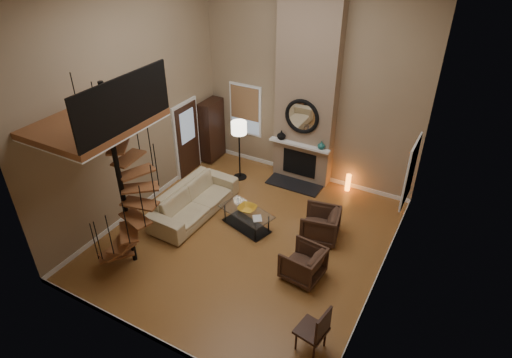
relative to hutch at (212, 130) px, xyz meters
The scene contains 32 objects.
ground 4.05m from the hutch, 44.90° to the right, with size 6.00×6.50×0.01m, color #AD7337.
back_wall 3.35m from the hutch, ahead, with size 6.00×0.02×5.50m, color #967F61.
front_wall 6.88m from the hutch, 65.19° to the right, with size 6.00×0.02×5.50m, color #967F61.
left_wall 3.32m from the hutch, 94.41° to the right, with size 0.02×6.50×5.50m, color #967F61.
right_wall 6.67m from the hutch, 25.63° to the right, with size 0.02×6.50×5.50m, color #967F61.
baseboard_back 2.96m from the hutch, ahead, with size 6.00×0.02×0.12m, color white.
baseboard_front 6.69m from the hutch, 65.15° to the right, with size 6.00×0.02×0.12m, color white.
baseboard_left 2.92m from the hutch, 94.21° to the right, with size 0.02×6.50×0.12m, color white.
baseboard_right 6.47m from the hutch, 25.67° to the right, with size 0.02×6.50×0.12m, color white.
chimney_breast 3.33m from the hutch, ahead, with size 1.60×0.38×5.50m, color #8B725A.
hearth 2.94m from the hutch, ahead, with size 1.50×0.60×0.04m, color black.
firebox 2.82m from the hutch, ahead, with size 0.95×0.02×0.72m, color black.
mantel 2.79m from the hutch, ahead, with size 1.70×0.18×0.06m, color white.
mirror_frame 2.96m from the hutch, ahead, with size 0.94×0.94×0.10m, color black.
mirror_disc 2.96m from the hutch, ahead, with size 0.80×0.80×0.01m, color white.
vase_left 2.26m from the hutch, ahead, with size 0.24×0.24×0.25m, color black.
vase_right 3.40m from the hutch, ahead, with size 0.20×0.20×0.21m, color #17534F.
window_back 1.20m from the hutch, 26.72° to the left, with size 1.02×0.06×1.52m.
window_right 5.85m from the hutch, ahead, with size 0.06×1.02×1.52m.
entry_door 1.00m from the hutch, 99.81° to the right, with size 0.10×1.05×2.16m.
loft 5.17m from the hutch, 80.80° to the right, with size 1.70×2.20×1.09m.
spiral_stair 4.75m from the hutch, 77.60° to the right, with size 1.47×1.47×4.06m.
hutch is the anchor object (origin of this frame).
sofa 2.86m from the hutch, 65.89° to the right, with size 2.52×0.99×0.74m, color #C6B489.
armchair_near 4.73m from the hutch, 23.94° to the right, with size 0.81×0.83×0.76m, color #442B1F.
armchair_far 5.57m from the hutch, 36.53° to the right, with size 0.76×0.79×0.72m, color #442B1F.
coffee_table 3.57m from the hutch, 43.49° to the right, with size 1.42×0.98×0.48m.
bowl 3.51m from the hutch, 42.89° to the right, with size 0.43×0.43×0.11m, color gold.
book 3.90m from the hutch, 41.53° to the right, with size 0.20×0.27×0.03m, color gray.
floor_lamp 1.47m from the hutch, 23.91° to the right, with size 0.42×0.42×1.73m.
accent_lamp 4.22m from the hutch, ahead, with size 0.13×0.13×0.48m, color orange.
side_chair 7.17m from the hutch, 42.39° to the right, with size 0.55×0.55×1.00m.
Camera 1 is at (3.94, -6.76, 6.54)m, focal length 30.59 mm.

